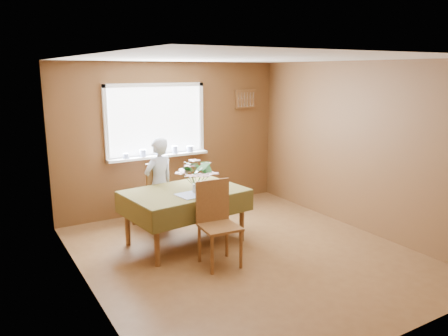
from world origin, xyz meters
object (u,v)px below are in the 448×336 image
chair_near (217,220)px  seated_woman (159,184)px  dining_table (185,197)px  chair_far (154,191)px  flower_bouquet (196,172)px

chair_near → seated_woman: (-0.14, 1.48, 0.14)m
dining_table → chair_far: chair_far is taller
chair_near → flower_bouquet: flower_bouquet is taller
dining_table → seated_woman: (-0.08, 0.72, 0.03)m
dining_table → seated_woman: bearing=90.0°
chair_far → flower_bouquet: (0.20, -1.04, 0.48)m
dining_table → seated_woman: size_ratio=1.20×
seated_woman → chair_near: bearing=77.2°
chair_far → chair_near: 1.64m
chair_far → seated_woman: 0.21m
dining_table → flower_bouquet: (0.08, -0.18, 0.37)m
chair_near → chair_far: bearing=100.8°
flower_bouquet → seated_woman: bearing=100.3°
chair_near → seated_woman: seated_woman is taller
chair_near → flower_bouquet: 0.76m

